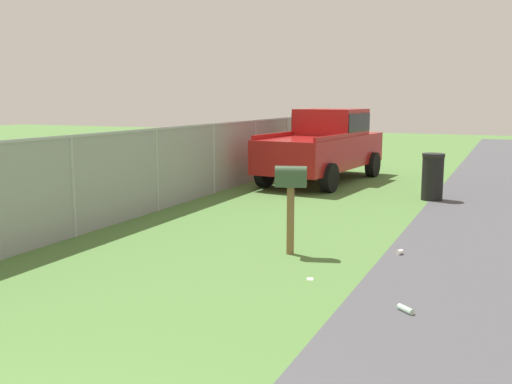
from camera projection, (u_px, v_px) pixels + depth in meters
name	position (u px, v px, depth m)	size (l,w,h in m)	color
mailbox	(291.00, 184.00, 8.81)	(0.33, 0.52, 1.38)	brown
pickup_truck	(325.00, 143.00, 16.85)	(5.45, 2.56, 2.09)	maroon
trash_bin	(433.00, 177.00, 13.70)	(0.52, 0.52, 1.11)	black
fence_section	(188.00, 161.00, 13.45)	(18.11, 0.07, 1.78)	#9EA3A8
litter_cup_midfield_b	(400.00, 252.00, 8.93)	(0.08, 0.08, 0.10)	white
litter_wrapper_midfield_a	(310.00, 279.00, 7.72)	(0.12, 0.08, 0.01)	silver
litter_bottle_near_hydrant	(406.00, 309.00, 6.52)	(0.07, 0.07, 0.22)	#B2D8BF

